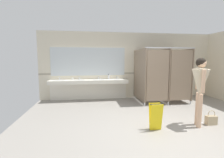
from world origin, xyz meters
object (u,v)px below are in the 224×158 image
object	(u,v)px
person_standing	(200,83)
paper_cup	(73,79)
soap_dispenser	(109,77)
wet_floor_sign	(156,116)
handbag	(211,120)

from	to	relation	value
person_standing	paper_cup	world-z (taller)	person_standing
soap_dispenser	wet_floor_sign	world-z (taller)	soap_dispenser
soap_dispenser	wet_floor_sign	xyz separation A→B (m)	(0.68, -3.25, -0.59)
paper_cup	handbag	bearing A→B (deg)	-39.28
soap_dispenser	wet_floor_sign	bearing A→B (deg)	-78.22
wet_floor_sign	person_standing	bearing A→B (deg)	3.57
handbag	paper_cup	distance (m)	4.74
paper_cup	wet_floor_sign	size ratio (longest dim) A/B	0.15
handbag	paper_cup	bearing A→B (deg)	140.72
paper_cup	wet_floor_sign	world-z (taller)	paper_cup
paper_cup	soap_dispenser	bearing A→B (deg)	7.37
soap_dispenser	paper_cup	distance (m)	1.45
handbag	paper_cup	world-z (taller)	paper_cup
paper_cup	wet_floor_sign	xyz separation A→B (m)	(2.11, -3.06, -0.55)
person_standing	soap_dispenser	bearing A→B (deg)	119.54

